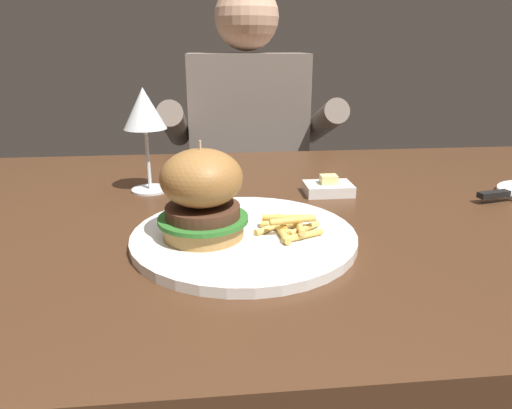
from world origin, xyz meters
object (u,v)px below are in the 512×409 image
main_plate (244,237)px  burger_sandwich (202,194)px  wine_glass (144,112)px  butter_dish (328,188)px  diner_person (248,186)px

main_plate → burger_sandwich: bearing=-173.3°
wine_glass → butter_dish: wine_glass is taller
main_plate → wine_glass: size_ratio=1.64×
main_plate → diner_person: size_ratio=0.27×
main_plate → burger_sandwich: 0.09m
burger_sandwich → wine_glass: 0.29m
burger_sandwich → wine_glass: wine_glass is taller
burger_sandwich → diner_person: diner_person is taller
main_plate → butter_dish: 0.27m
wine_glass → diner_person: (0.24, 0.59, -0.32)m
main_plate → butter_dish: size_ratio=3.62×
wine_glass → diner_person: 0.71m
main_plate → diner_person: bearing=84.9°
burger_sandwich → diner_person: bearing=81.2°
burger_sandwich → diner_person: size_ratio=0.11×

